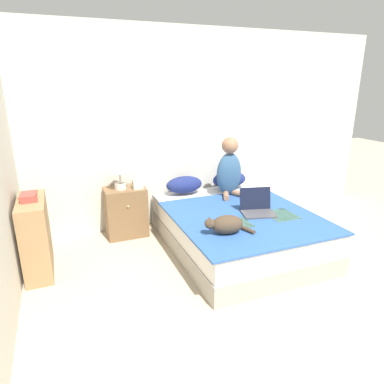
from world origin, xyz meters
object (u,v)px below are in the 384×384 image
(pillow_near, at_px, (184,185))
(table_lamp, at_px, (119,165))
(person_sitting, at_px, (229,170))
(bed, at_px, (236,229))
(nightstand, at_px, (126,212))
(book_stack_top, at_px, (29,197))
(tissue_box, at_px, (138,184))
(pillow_far, at_px, (229,180))
(laptop_open, at_px, (257,208))
(cat_tabby, at_px, (226,224))
(bookshelf, at_px, (36,236))

(pillow_near, distance_m, table_lamp, 0.91)
(person_sitting, bearing_deg, bed, -107.87)
(bed, xyz_separation_m, person_sitting, (0.18, 0.55, 0.58))
(bed, xyz_separation_m, nightstand, (-1.13, 0.82, 0.08))
(book_stack_top, bearing_deg, tissue_box, 21.98)
(pillow_far, bearing_deg, tissue_box, -176.92)
(laptop_open, height_order, nightstand, laptop_open)
(pillow_near, xyz_separation_m, book_stack_top, (-1.82, -0.55, 0.23))
(pillow_far, xyz_separation_m, laptop_open, (-0.16, -0.99, -0.06))
(person_sitting, xyz_separation_m, tissue_box, (-1.15, 0.22, -0.12))
(cat_tabby, relative_size, nightstand, 0.76)
(laptop_open, bearing_deg, tissue_box, 155.29)
(cat_tabby, distance_m, bookshelf, 1.93)
(person_sitting, distance_m, table_lamp, 1.38)
(nightstand, height_order, table_lamp, table_lamp)
(bed, xyz_separation_m, cat_tabby, (-0.41, -0.52, 0.33))
(tissue_box, bearing_deg, nightstand, 159.89)
(pillow_near, distance_m, book_stack_top, 1.92)
(pillow_near, xyz_separation_m, pillow_far, (0.67, 0.00, 0.00))
(cat_tabby, distance_m, table_lamp, 1.58)
(pillow_far, distance_m, tissue_box, 1.32)
(nightstand, bearing_deg, pillow_near, 1.04)
(pillow_far, xyz_separation_m, bookshelf, (-2.49, -0.55, -0.19))
(pillow_near, bearing_deg, bookshelf, -163.11)
(cat_tabby, relative_size, book_stack_top, 1.98)
(pillow_far, relative_size, cat_tabby, 1.03)
(pillow_far, relative_size, book_stack_top, 2.03)
(pillow_near, xyz_separation_m, tissue_box, (-0.64, -0.07, 0.10))
(laptop_open, xyz_separation_m, bookshelf, (-2.32, 0.44, -0.13))
(table_lamp, bearing_deg, tissue_box, -13.00)
(table_lamp, relative_size, bookshelf, 0.57)
(pillow_far, bearing_deg, table_lamp, -179.09)
(bed, relative_size, pillow_near, 4.06)
(pillow_far, xyz_separation_m, person_sitting, (-0.16, -0.29, 0.23))
(pillow_far, distance_m, laptop_open, 1.01)
(bed, height_order, laptop_open, laptop_open)
(laptop_open, distance_m, book_stack_top, 2.39)
(nightstand, height_order, tissue_box, tissue_box)
(bed, relative_size, nightstand, 3.17)
(pillow_near, xyz_separation_m, bookshelf, (-1.81, -0.55, -0.19))
(pillow_near, bearing_deg, book_stack_top, -163.27)
(cat_tabby, bearing_deg, table_lamp, -49.20)
(pillow_near, xyz_separation_m, laptop_open, (0.51, -0.99, -0.06))
(cat_tabby, bearing_deg, bookshelf, -13.96)
(tissue_box, bearing_deg, laptop_open, -38.79)
(bookshelf, bearing_deg, laptop_open, -10.78)
(bookshelf, xyz_separation_m, book_stack_top, (-0.01, 0.00, 0.42))
(person_sitting, xyz_separation_m, cat_tabby, (-0.58, -1.06, -0.24))
(cat_tabby, bearing_deg, tissue_box, -55.38)
(tissue_box, relative_size, book_stack_top, 0.58)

